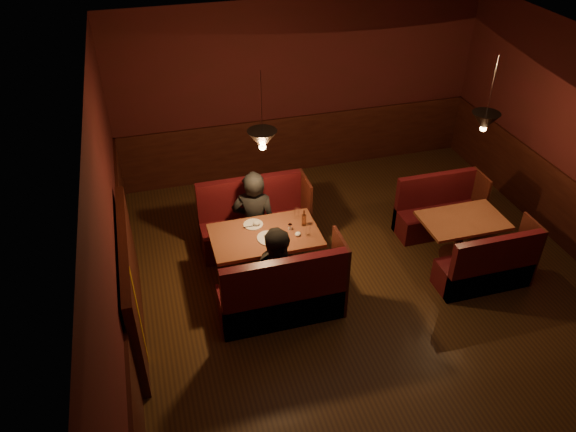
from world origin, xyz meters
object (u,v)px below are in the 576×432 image
object	(u,v)px
main_bench_far	(255,225)
second_table	(461,229)
diner_b	(280,261)
main_table	(266,244)
diner_a	(254,204)
second_bench_near	(487,270)
second_bench_far	(437,213)
main_bench_near	(284,298)

from	to	relation	value
main_bench_far	second_table	xyz separation A→B (m)	(2.63, -1.03, 0.14)
main_bench_far	diner_b	size ratio (longest dim) A/B	0.97
second_table	diner_b	bearing A→B (deg)	-172.29
main_table	diner_a	world-z (taller)	diner_a
diner_b	main_bench_far	bearing A→B (deg)	70.38
main_table	diner_a	distance (m)	0.62
diner_b	second_bench_near	bearing A→B (deg)	-26.46
diner_a	second_bench_near	bearing A→B (deg)	169.56
second_table	second_bench_far	size ratio (longest dim) A/B	0.90
second_bench_far	second_bench_near	bearing A→B (deg)	-90.00
second_bench_far	second_bench_near	size ratio (longest dim) A/B	1.00
second_table	diner_b	distance (m)	2.67
main_bench_far	second_bench_far	distance (m)	2.69
second_table	diner_a	xyz separation A→B (m)	(-2.68, 0.82, 0.37)
main_table	main_bench_near	xyz separation A→B (m)	(0.02, -0.78, -0.24)
main_table	second_bench_far	xyz separation A→B (m)	(2.68, 0.40, -0.28)
main_bench_far	diner_a	world-z (taller)	diner_a
main_table	second_bench_near	distance (m)	2.85
main_table	second_bench_far	distance (m)	2.72
main_bench_near	diner_a	size ratio (longest dim) A/B	0.90
diner_b	main_bench_near	bearing A→B (deg)	-111.57
diner_a	diner_b	distance (m)	1.18
second_table	diner_a	distance (m)	2.82
main_bench_near	diner_a	distance (m)	1.43
main_table	second_table	world-z (taller)	main_table
diner_a	main_bench_far	bearing A→B (deg)	-83.20
main_bench_far	second_bench_near	world-z (taller)	main_bench_far
main_bench_near	diner_b	size ratio (longest dim) A/B	0.97
diner_a	main_table	bearing A→B (deg)	111.18
main_bench_far	diner_b	distance (m)	1.46
main_bench_near	second_bench_near	xyz separation A→B (m)	(2.66, -0.15, -0.05)
main_table	second_table	distance (m)	2.66
second_bench_near	diner_a	xyz separation A→B (m)	(-2.70, 1.49, 0.55)
second_bench_far	diner_b	xyz separation A→B (m)	(-2.65, -1.02, 0.49)
main_bench_near	second_table	world-z (taller)	main_bench_near
main_bench_near	diner_a	world-z (taller)	diner_a
main_table	main_bench_near	world-z (taller)	main_bench_near
main_table	main_bench_near	distance (m)	0.81
diner_b	main_table	bearing A→B (deg)	72.09
main_bench_far	second_bench_near	distance (m)	3.16
main_table	main_bench_far	world-z (taller)	main_bench_far
second_bench_far	diner_b	bearing A→B (deg)	-158.96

